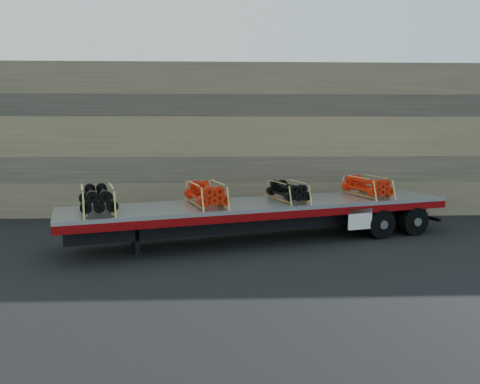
{
  "coord_description": "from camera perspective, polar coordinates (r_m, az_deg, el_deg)",
  "views": [
    {
      "loc": [
        -1.78,
        -16.25,
        4.15
      ],
      "look_at": [
        -1.12,
        1.04,
        1.73
      ],
      "focal_mm": 35.0,
      "sensor_mm": 36.0,
      "label": 1
    }
  ],
  "objects": [
    {
      "name": "ground",
      "position": [
        16.86,
        3.96,
        -6.29
      ],
      "size": [
        120.0,
        120.0,
        0.0
      ],
      "primitive_type": "plane",
      "color": "black",
      "rests_on": "ground"
    },
    {
      "name": "bundle_front",
      "position": [
        15.77,
        -16.99,
        -0.88
      ],
      "size": [
        1.72,
        2.44,
        0.78
      ],
      "primitive_type": null,
      "rotation": [
        0.0,
        0.0,
        0.3
      ],
      "color": "black",
      "rests_on": "trailer"
    },
    {
      "name": "bundle_rear",
      "position": [
        19.15,
        15.21,
        0.62
      ],
      "size": [
        1.6,
        2.28,
        0.73
      ],
      "primitive_type": null,
      "rotation": [
        0.0,
        0.0,
        0.3
      ],
      "color": "red",
      "rests_on": "trailer"
    },
    {
      "name": "bundle_midrear",
      "position": [
        17.43,
        5.84,
        0.06
      ],
      "size": [
        1.47,
        2.09,
        0.67
      ],
      "primitive_type": null,
      "rotation": [
        0.0,
        0.0,
        0.3
      ],
      "color": "black",
      "rests_on": "trailer"
    },
    {
      "name": "trailer",
      "position": [
        17.19,
        2.72,
        -3.56
      ],
      "size": [
        14.43,
        6.88,
        1.43
      ],
      "primitive_type": null,
      "rotation": [
        0.0,
        0.0,
        0.3
      ],
      "color": "#ADAFB5",
      "rests_on": "ground"
    },
    {
      "name": "rock_wall",
      "position": [
        22.83,
        2.3,
        6.34
      ],
      "size": [
        44.0,
        3.0,
        7.0
      ],
      "primitive_type": "cube",
      "color": "#7A6B54",
      "rests_on": "ground"
    },
    {
      "name": "bundle_midfront",
      "position": [
        16.33,
        -4.17,
        -0.3
      ],
      "size": [
        1.66,
        2.36,
        0.76
      ],
      "primitive_type": null,
      "rotation": [
        0.0,
        0.0,
        0.3
      ],
      "color": "red",
      "rests_on": "trailer"
    }
  ]
}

